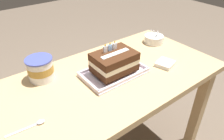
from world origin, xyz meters
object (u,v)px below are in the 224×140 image
ice_cream_tub (40,69)px  serving_spoon_near_tray (35,124)px  birthday_cake (114,62)px  napkin_pile (165,64)px  foil_tray (114,73)px  bowl_stack (154,39)px

ice_cream_tub → serving_spoon_near_tray: (-0.14, -0.28, -0.05)m
ice_cream_tub → birthday_cake: bearing=-31.0°
ice_cream_tub → serving_spoon_near_tray: size_ratio=0.87×
serving_spoon_near_tray → napkin_pile: size_ratio=1.31×
birthday_cake → napkin_pile: bearing=-21.1°
foil_tray → ice_cream_tub: ice_cream_tub is taller
serving_spoon_near_tray → bowl_stack: bearing=14.1°
foil_tray → birthday_cake: 0.07m
bowl_stack → ice_cream_tub: ice_cream_tub is taller
serving_spoon_near_tray → foil_tray: bearing=11.6°
bowl_stack → serving_spoon_near_tray: size_ratio=0.85×
birthday_cake → napkin_pile: size_ratio=1.87×
napkin_pile → serving_spoon_near_tray: bearing=178.9°
ice_cream_tub → serving_spoon_near_tray: bearing=-116.8°
serving_spoon_near_tray → napkin_pile: (0.74, -0.01, 0.01)m
ice_cream_tub → napkin_pile: size_ratio=1.14×
bowl_stack → serving_spoon_near_tray: 0.93m
bowl_stack → napkin_pile: 0.29m
serving_spoon_near_tray → napkin_pile: bearing=-1.1°
foil_tray → bowl_stack: bearing=16.7°
birthday_cake → serving_spoon_near_tray: size_ratio=1.42×
foil_tray → napkin_pile: (0.28, -0.11, 0.00)m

